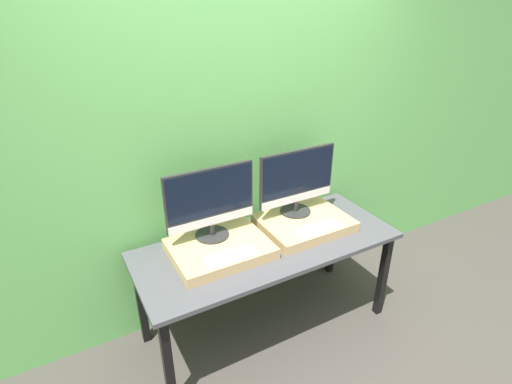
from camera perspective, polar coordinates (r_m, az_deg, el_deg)
The scene contains 9 objects.
ground_plane at distance 2.88m, azimuth 5.36°, elevation -22.66°, with size 12.00×12.00×0.00m, color #423D38.
wall_back at distance 2.70m, azimuth -2.72°, elevation 7.53°, with size 8.00×0.04×2.60m.
workbench at distance 2.67m, azimuth 1.69°, elevation -8.56°, with size 1.73×0.70×0.72m.
wooden_riser_left at distance 2.52m, azimuth -5.18°, elevation -8.06°, with size 0.60×0.46×0.07m.
monitor_left at distance 2.46m, azimuth -6.52°, elevation -1.28°, with size 0.58×0.22×0.47m.
keyboard_left at distance 2.38m, azimuth -3.61°, elevation -9.15°, with size 0.32×0.12×0.01m.
wooden_riser_right at distance 2.80m, azimuth 6.92°, elevation -4.41°, with size 0.60×0.46×0.07m.
monitor_right at distance 2.74m, azimuth 5.89°, elevation 1.74°, with size 0.58×0.22×0.47m.
keyboard_right at distance 2.67m, azimuth 8.95°, elevation -5.16°, with size 0.32×0.12×0.01m.
Camera 1 is at (-1.13, -1.52, 2.17)m, focal length 28.00 mm.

